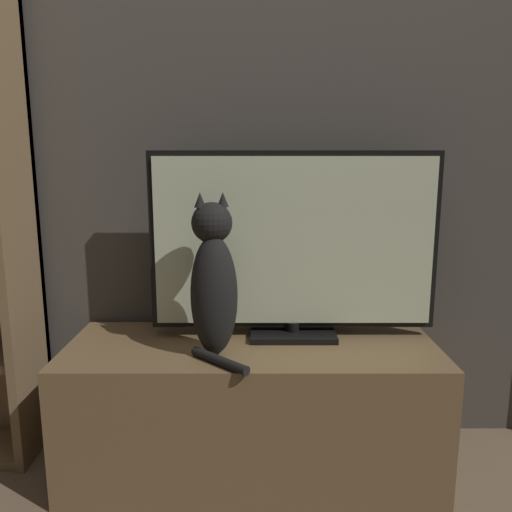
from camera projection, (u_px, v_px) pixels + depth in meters
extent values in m
cube|color=#47423D|center=(252.00, 84.00, 1.74)|extent=(4.80, 0.05, 2.60)
cube|color=brown|center=(252.00, 407.00, 1.67)|extent=(1.21, 0.46, 0.44)
cube|color=black|center=(293.00, 333.00, 1.71)|extent=(0.29, 0.17, 0.02)
cylinder|color=black|center=(293.00, 326.00, 1.70)|extent=(0.04, 0.04, 0.03)
cube|color=black|center=(294.00, 241.00, 1.65)|extent=(0.95, 0.02, 0.59)
cube|color=beige|center=(294.00, 242.00, 1.64)|extent=(0.92, 0.01, 0.55)
ellipsoid|color=black|center=(215.00, 296.00, 1.52)|extent=(0.17, 0.16, 0.37)
ellipsoid|color=olive|center=(213.00, 298.00, 1.57)|extent=(0.09, 0.06, 0.21)
sphere|color=black|center=(212.00, 223.00, 1.50)|extent=(0.15, 0.15, 0.12)
cone|color=black|center=(200.00, 200.00, 1.48)|extent=(0.04, 0.04, 0.04)
cone|color=black|center=(223.00, 199.00, 1.50)|extent=(0.04, 0.04, 0.04)
cylinder|color=black|center=(220.00, 360.00, 1.46)|extent=(0.18, 0.17, 0.03)
cube|color=brown|center=(16.00, 207.00, 1.65)|extent=(0.03, 0.28, 1.77)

